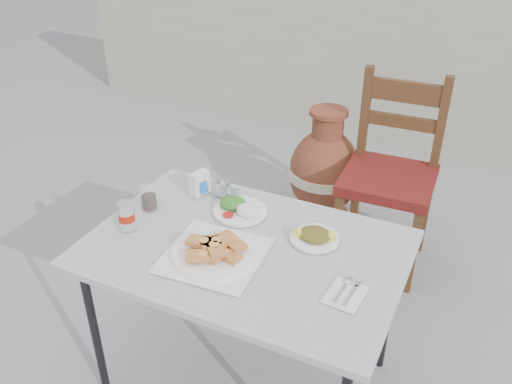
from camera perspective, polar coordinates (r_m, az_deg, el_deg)
The scene contains 13 objects.
ground at distance 2.38m, azimuth 2.50°, elevation -19.07°, with size 80.00×80.00×0.00m, color slate.
cafe_table at distance 1.95m, azimuth -1.18°, elevation -6.78°, with size 1.14×0.80×0.68m.
pide_plate at distance 1.86m, azimuth -4.46°, elevation -5.93°, with size 0.36×0.36×0.07m.
salad_rice_plate at distance 2.09m, azimuth -1.74°, elevation -1.70°, with size 0.21×0.21×0.05m.
salad_chopped_plate at distance 1.95m, azimuth 6.21°, elevation -4.63°, with size 0.18×0.18×0.04m.
soda_can at distance 2.04m, azimuth -13.48°, elevation -2.43°, with size 0.06×0.06×0.11m.
cola_glass at distance 2.15m, azimuth -11.20°, elevation -0.72°, with size 0.06×0.06×0.09m.
napkin_holder at distance 2.20m, azimuth -5.96°, elevation 0.92°, with size 0.06×0.09×0.10m.
condiment_caddy at distance 2.21m, azimuth -3.26°, elevation 0.29°, with size 0.10×0.08×0.07m.
cutlery_napkin at distance 1.75m, azimuth 9.49°, elevation -10.35°, with size 0.12×0.15×0.01m.
chair at distance 2.79m, azimuth 13.96°, elevation 1.99°, with size 0.47×0.47×0.99m.
terracotta_urn at distance 3.11m, azimuth 7.21°, elevation 2.02°, with size 0.41×0.41×0.71m.
back_wall at distance 4.13m, azimuth 18.47°, elevation 12.13°, with size 6.00×0.25×1.20m, color #A9A18D.
Camera 1 is at (0.64, -1.39, 1.82)m, focal length 38.00 mm.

